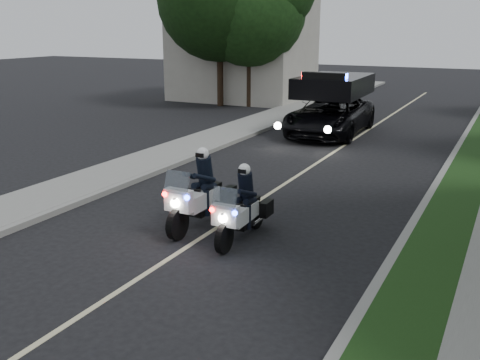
{
  "coord_description": "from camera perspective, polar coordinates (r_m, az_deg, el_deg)",
  "views": [
    {
      "loc": [
        5.99,
        -6.15,
        4.57
      ],
      "look_at": [
        0.22,
        5.3,
        1.0
      ],
      "focal_mm": 41.59,
      "sensor_mm": 36.0,
      "label": 1
    }
  ],
  "objects": [
    {
      "name": "lane_marking",
      "position": [
        17.82,
        6.18,
        0.62
      ],
      "size": [
        0.12,
        50.0,
        0.01
      ],
      "primitive_type": "cube",
      "color": "#BFB78C",
      "rests_on": "ground"
    },
    {
      "name": "police_moto_left",
      "position": [
        13.19,
        -4.08,
        -4.76
      ],
      "size": [
        0.82,
        2.23,
        1.88
      ],
      "primitive_type": null,
      "rotation": [
        0.0,
        0.0,
        -0.02
      ],
      "color": "silver",
      "rests_on": "ground"
    },
    {
      "name": "cyclist",
      "position": [
        31.75,
        11.32,
        6.99
      ],
      "size": [
        0.69,
        0.5,
        1.82
      ],
      "primitive_type": "imported",
      "rotation": [
        0.0,
        0.0,
        3.23
      ],
      "color": "black",
      "rests_on": "ground"
    },
    {
      "name": "police_suv",
      "position": [
        24.6,
        9.16,
        4.66
      ],
      "size": [
        2.99,
        6.12,
        2.93
      ],
      "primitive_type": "imported",
      "rotation": [
        0.0,
        0.0,
        0.03
      ],
      "color": "black",
      "rests_on": "ground"
    },
    {
      "name": "bicycle",
      "position": [
        31.75,
        11.32,
        6.99
      ],
      "size": [
        0.63,
        1.61,
        0.83
      ],
      "primitive_type": "imported",
      "rotation": [
        0.0,
        0.0,
        0.05
      ],
      "color": "black",
      "rests_on": "ground"
    },
    {
      "name": "grass_verge",
      "position": [
        16.81,
        21.67,
        -1.07
      ],
      "size": [
        1.2,
        60.0,
        0.16
      ],
      "primitive_type": "cube",
      "color": "#193814",
      "rests_on": "ground"
    },
    {
      "name": "tree_left_far",
      "position": [
        33.1,
        -2.02,
        7.62
      ],
      "size": [
        7.53,
        7.53,
        11.72
      ],
      "primitive_type": null,
      "rotation": [
        0.0,
        0.0,
        0.07
      ],
      "color": "black",
      "rests_on": "ground"
    },
    {
      "name": "sidewalk_left",
      "position": [
        20.15,
        -7.78,
        2.54
      ],
      "size": [
        2.0,
        60.0,
        0.16
      ],
      "primitive_type": "cube",
      "color": "gray",
      "rests_on": "ground"
    },
    {
      "name": "curb_right",
      "position": [
        16.87,
        19.32,
        -0.79
      ],
      "size": [
        0.2,
        60.0,
        0.15
      ],
      "primitive_type": "cube",
      "color": "gray",
      "rests_on": "ground"
    },
    {
      "name": "building_far",
      "position": [
        35.92,
        0.3,
        13.86
      ],
      "size": [
        8.0,
        6.0,
        7.0
      ],
      "primitive_type": "cube",
      "color": "#A8A396",
      "rests_on": "ground"
    },
    {
      "name": "ground",
      "position": [
        9.72,
        -15.81,
        -13.12
      ],
      "size": [
        120.0,
        120.0,
        0.0
      ],
      "primitive_type": "plane",
      "color": "black",
      "rests_on": "ground"
    },
    {
      "name": "police_moto_right",
      "position": [
        12.4,
        0.16,
        -6.08
      ],
      "size": [
        0.75,
        2.02,
        1.7
      ],
      "primitive_type": null,
      "rotation": [
        0.0,
        0.0,
        0.03
      ],
      "color": "silver",
      "rests_on": "ground"
    },
    {
      "name": "curb_left",
      "position": [
        19.57,
        -5.12,
        2.22
      ],
      "size": [
        0.2,
        60.0,
        0.15
      ],
      "primitive_type": "cube",
      "color": "gray",
      "rests_on": "ground"
    },
    {
      "name": "tree_left_near",
      "position": [
        32.82,
        0.98,
        7.56
      ],
      "size": [
        6.75,
        6.75,
        10.55
      ],
      "primitive_type": null,
      "rotation": [
        0.0,
        0.0,
        0.07
      ],
      "color": "#1A3E14",
      "rests_on": "ground"
    }
  ]
}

